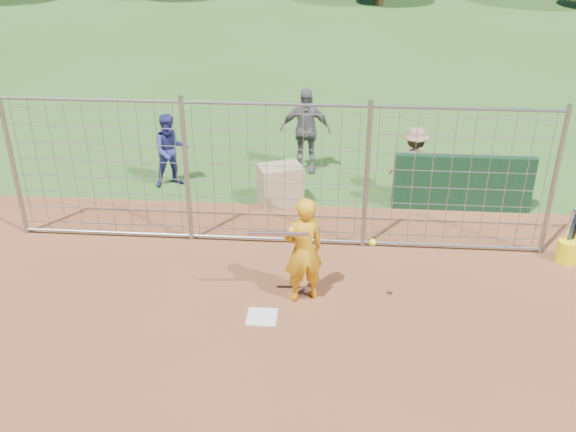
# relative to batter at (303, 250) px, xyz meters

# --- Properties ---
(ground) EXTENTS (100.00, 100.00, 0.00)m
(ground) POSITION_rel_batter_xyz_m (-0.56, -0.34, -0.84)
(ground) COLOR #2D591E
(ground) RESTS_ON ground
(home_plate) EXTENTS (0.43, 0.43, 0.02)m
(home_plate) POSITION_rel_batter_xyz_m (-0.56, -0.54, -0.83)
(home_plate) COLOR silver
(home_plate) RESTS_ON ground
(dugout_wall) EXTENTS (2.60, 0.20, 1.10)m
(dugout_wall) POSITION_rel_batter_xyz_m (2.84, 3.26, -0.29)
(dugout_wall) COLOR #11381E
(dugout_wall) RESTS_ON ground
(batter) EXTENTS (0.72, 0.62, 1.67)m
(batter) POSITION_rel_batter_xyz_m (0.00, 0.00, 0.00)
(batter) COLOR orange
(batter) RESTS_ON ground
(bystander_a) EXTENTS (0.92, 0.84, 1.52)m
(bystander_a) POSITION_rel_batter_xyz_m (-2.93, 3.94, -0.07)
(bystander_a) COLOR navy
(bystander_a) RESTS_ON ground
(bystander_b) EXTENTS (1.09, 0.46, 1.85)m
(bystander_b) POSITION_rel_batter_xyz_m (-0.24, 4.92, 0.09)
(bystander_b) COLOR #5C5D61
(bystander_b) RESTS_ON ground
(bystander_c) EXTENTS (0.95, 0.57, 1.45)m
(bystander_c) POSITION_rel_batter_xyz_m (1.96, 3.76, -0.11)
(bystander_c) COLOR #91694F
(bystander_c) RESTS_ON ground
(equipment_bin) EXTENTS (0.95, 0.81, 0.80)m
(equipment_bin) POSITION_rel_batter_xyz_m (-0.63, 3.23, -0.44)
(equipment_bin) COLOR tan
(equipment_bin) RESTS_ON ground
(equipment_in_play) EXTENTS (1.80, 0.16, 0.14)m
(equipment_in_play) POSITION_rel_batter_xyz_m (-0.02, -0.22, 0.36)
(equipment_in_play) COLOR silver
(equipment_in_play) RESTS_ON ground
(bucket_with_bats) EXTENTS (0.34, 0.36, 0.98)m
(bucket_with_bats) POSITION_rel_batter_xyz_m (4.29, 1.42, -0.59)
(bucket_with_bats) COLOR #FEF40D
(bucket_with_bats) RESTS_ON ground
(backstop_fence) EXTENTS (9.08, 0.08, 2.60)m
(backstop_fence) POSITION_rel_batter_xyz_m (-0.56, 1.66, 0.42)
(backstop_fence) COLOR gray
(backstop_fence) RESTS_ON ground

